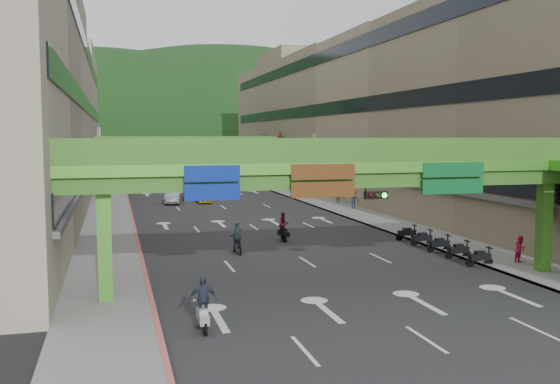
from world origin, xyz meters
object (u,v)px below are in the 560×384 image
Objects in this scene: scooter_rider_mid at (284,226)px; pedestrian_red at (521,252)px; overpass_near at (370,179)px; scooter_rider_near at (237,239)px; car_yellow at (204,197)px; car_silver at (172,197)px.

scooter_rider_mid reaches higher than pedestrian_red.
scooter_rider_near is at bearing 112.75° from overpass_near.
overpass_near is at bearing -83.18° from car_yellow.
overpass_near is 14.32× the size of scooter_rider_near.
car_yellow is at bearing 88.32° from pedestrian_red.
overpass_near is at bearing -88.53° from scooter_rider_mid.
pedestrian_red is (15.86, -36.53, 0.04)m from car_silver.
car_yellow is 38.77m from pedestrian_red.
overpass_near is at bearing -75.41° from car_silver.
car_silver is at bearing 92.99° from pedestrian_red.
car_yellow is (-2.18, 39.48, -4.54)m from overpass_near.
pedestrian_red is at bearing 15.11° from overpass_near.
scooter_rider_mid is at bearing -82.27° from car_yellow.
scooter_rider_mid is (-0.36, 13.83, -4.18)m from overpass_near.
car_silver is (-1.27, 29.11, -0.18)m from scooter_rider_near.
car_yellow is at bearing 9.43° from car_silver.
scooter_rider_mid is at bearing 113.54° from pedestrian_red.
scooter_rider_near is 16.37m from pedestrian_red.
car_yellow is (3.37, 0.17, -0.05)m from car_silver.
car_yellow is at bearing 94.07° from scooter_rider_mid.
overpass_near reaches higher than scooter_rider_near.
scooter_rider_near is 5.34m from scooter_rider_mid.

